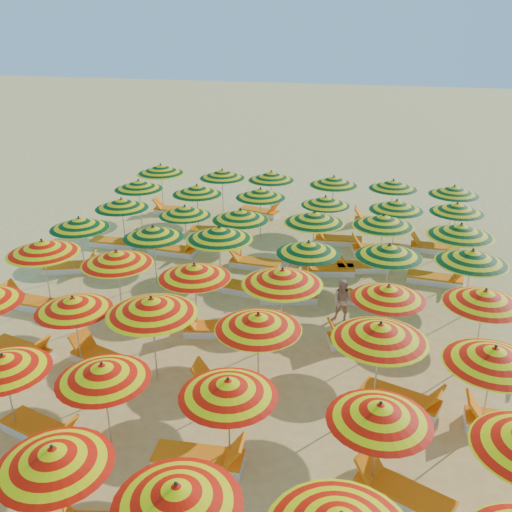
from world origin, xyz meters
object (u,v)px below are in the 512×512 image
(umbrella_36, at_px, (139,185))
(lounger_26, at_px, (254,263))
(umbrella_35, at_px, (461,230))
(umbrella_24, at_px, (79,223))
(lounger_24, at_px, (115,243))
(beachgoer_b, at_px, (343,302))
(lounger_18, at_px, (360,339))
(umbrella_30, at_px, (122,203))
(lounger_32, at_px, (375,249))
(umbrella_26, at_px, (219,233))
(lounger_31, at_px, (337,240))
(lounger_11, at_px, (21,351))
(lounger_35, at_px, (260,212))
(umbrella_37, at_px, (197,190))
(lounger_15, at_px, (506,423))
(lounger_27, at_px, (326,269))
(lounger_13, at_px, (230,387))
(umbrella_27, at_px, (309,248))
(lounger_23, at_px, (367,300))
(umbrella_10, at_px, (380,412))
(lounger_9, at_px, (402,493))
(umbrella_47, at_px, (454,190))
(umbrella_17, at_px, (494,356))
(umbrella_9, at_px, (228,388))
(lounger_34, at_px, (174,210))
(umbrella_29, at_px, (472,257))
(umbrella_20, at_px, (194,271))
(umbrella_42, at_px, (161,169))
(umbrella_40, at_px, (397,205))
(lounger_29, at_px, (436,279))
(umbrella_32, at_px, (240,215))
(umbrella_19, at_px, (117,258))
(umbrella_7, at_px, (3,363))
(lounger_28, at_px, (361,266))
(umbrella_21, at_px, (282,277))
(umbrella_43, at_px, (222,174))
(umbrella_31, at_px, (185,211))
(umbrella_22, at_px, (388,292))
(umbrella_41, at_px, (457,208))
(lounger_21, at_px, (239,287))
(umbrella_44, at_px, (271,176))
(lounger_19, at_px, (501,361))
(umbrella_14, at_px, (152,306))
(lounger_33, at_px, (434,248))
(umbrella_8, at_px, (102,372))
(lounger_8, at_px, (201,459))
(umbrella_25, at_px, (153,232))
(umbrella_34, at_px, (383,220))
(lounger_17, at_px, (215,329))

(umbrella_36, xyz_separation_m, lounger_26, (5.34, -2.72, -1.62))
(umbrella_35, bearing_deg, umbrella_24, -170.72)
(lounger_24, bearing_deg, beachgoer_b, -22.76)
(umbrella_24, relative_size, lounger_18, 1.11)
(umbrella_30, xyz_separation_m, lounger_32, (8.82, 1.82, -1.60))
(umbrella_26, xyz_separation_m, lounger_31, (3.07, 4.75, -1.73))
(lounger_31, bearing_deg, lounger_24, 10.70)
(lounger_11, relative_size, lounger_35, 1.00)
(umbrella_37, relative_size, lounger_35, 1.11)
(lounger_15, bearing_deg, lounger_31, -64.92)
(lounger_27, height_order, lounger_35, same)
(lounger_13, bearing_deg, umbrella_27, -103.71)
(umbrella_37, distance_m, beachgoer_b, 8.44)
(lounger_31, bearing_deg, umbrella_27, 80.79)
(lounger_13, relative_size, lounger_23, 0.96)
(umbrella_10, bearing_deg, lounger_9, -13.95)
(umbrella_47, distance_m, lounger_15, 11.76)
(umbrella_17, bearing_deg, lounger_9, -124.74)
(umbrella_27, height_order, umbrella_30, umbrella_30)
(umbrella_9, relative_size, lounger_34, 1.27)
(umbrella_29, bearing_deg, umbrella_30, 168.73)
(umbrella_20, distance_m, umbrella_42, 10.42)
(umbrella_40, xyz_separation_m, beachgoer_b, (-1.21, -5.53, -1.13))
(umbrella_36, relative_size, lounger_29, 1.33)
(umbrella_32, bearing_deg, umbrella_19, -117.49)
(umbrella_7, relative_size, umbrella_24, 0.96)
(umbrella_36, bearing_deg, lounger_28, -13.52)
(umbrella_21, xyz_separation_m, umbrella_32, (-2.36, 4.66, -0.12))
(umbrella_21, bearing_deg, beachgoer_b, 46.13)
(umbrella_32, xyz_separation_m, umbrella_43, (-2.14, 4.89, 0.01))
(lounger_13, bearing_deg, umbrella_31, -65.32)
(umbrella_22, distance_m, umbrella_41, 7.49)
(lounger_35, bearing_deg, lounger_32, -16.25)
(lounger_21, relative_size, lounger_35, 0.99)
(umbrella_9, xyz_separation_m, umbrella_47, (4.79, 13.90, 0.06))
(umbrella_10, height_order, umbrella_44, umbrella_44)
(lounger_19, bearing_deg, umbrella_14, -153.01)
(lounger_23, distance_m, lounger_29, 2.85)
(umbrella_35, relative_size, lounger_21, 1.30)
(umbrella_43, height_order, lounger_33, umbrella_43)
(umbrella_8, height_order, umbrella_10, umbrella_10)
(umbrella_24, distance_m, lounger_32, 10.17)
(umbrella_31, distance_m, lounger_8, 10.45)
(umbrella_25, height_order, lounger_24, umbrella_25)
(umbrella_9, bearing_deg, umbrella_25, 122.64)
(umbrella_34, relative_size, lounger_26, 1.36)
(lounger_31, bearing_deg, lounger_19, 118.61)
(lounger_11, distance_m, lounger_17, 4.88)
(umbrella_24, distance_m, umbrella_25, 2.59)
(umbrella_36, xyz_separation_m, lounger_17, (5.38, -7.21, -1.62))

